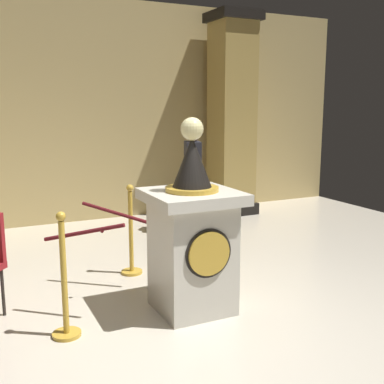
{
  "coord_description": "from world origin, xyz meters",
  "views": [
    {
      "loc": [
        -1.48,
        -3.36,
        1.89
      ],
      "look_at": [
        0.34,
        0.43,
        1.12
      ],
      "focal_mm": 44.2,
      "sensor_mm": 36.0,
      "label": 1
    }
  ],
  "objects_px": {
    "bystander_guest": "(193,177)",
    "pedestal_clock": "(192,238)",
    "stanchion_far": "(65,293)",
    "stanchion_near": "(131,243)"
  },
  "relations": [
    {
      "from": "stanchion_far",
      "to": "bystander_guest",
      "type": "height_order",
      "value": "bystander_guest"
    },
    {
      "from": "pedestal_clock",
      "to": "stanchion_far",
      "type": "height_order",
      "value": "pedestal_clock"
    },
    {
      "from": "stanchion_near",
      "to": "stanchion_far",
      "type": "distance_m",
      "value": 1.54
    },
    {
      "from": "stanchion_far",
      "to": "bystander_guest",
      "type": "relative_size",
      "value": 0.67
    },
    {
      "from": "bystander_guest",
      "to": "pedestal_clock",
      "type": "bearing_deg",
      "value": -115.78
    },
    {
      "from": "stanchion_near",
      "to": "stanchion_far",
      "type": "xyz_separation_m",
      "value": [
        -0.97,
        -1.2,
        0.01
      ]
    },
    {
      "from": "pedestal_clock",
      "to": "stanchion_near",
      "type": "xyz_separation_m",
      "value": [
        -0.21,
        1.17,
        -0.34
      ]
    },
    {
      "from": "stanchion_near",
      "to": "stanchion_far",
      "type": "bearing_deg",
      "value": -128.99
    },
    {
      "from": "stanchion_near",
      "to": "pedestal_clock",
      "type": "bearing_deg",
      "value": -79.9
    },
    {
      "from": "stanchion_far",
      "to": "stanchion_near",
      "type": "bearing_deg",
      "value": 51.01
    }
  ]
}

